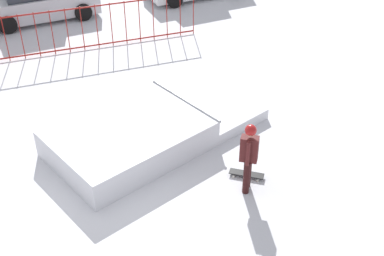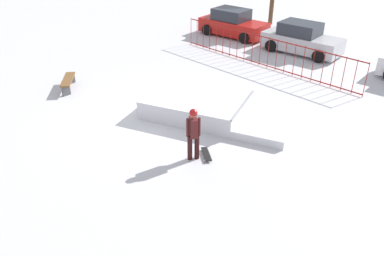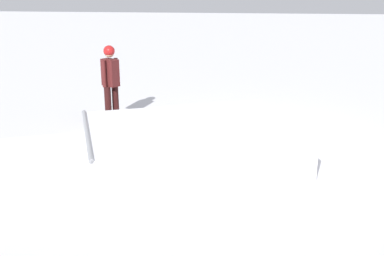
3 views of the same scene
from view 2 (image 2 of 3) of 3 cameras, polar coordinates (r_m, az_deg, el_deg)
name	(u,v)px [view 2 (image 2 of 3)]	position (r m, az deg, el deg)	size (l,w,h in m)	color
ground_plane	(159,113)	(15.00, -4.80, 2.11)	(60.00, 60.00, 0.00)	silver
skate_ramp	(208,108)	(14.65, 2.34, 2.89)	(5.96, 4.24, 0.74)	silver
skater	(193,130)	(11.76, 0.20, -0.36)	(0.44, 0.40, 1.73)	black
skateboard	(206,154)	(12.38, 2.09, -3.78)	(0.76, 0.64, 0.09)	black
perimeter_fence	(264,51)	(19.66, 10.40, 10.86)	(10.11, 0.47, 1.50)	maroon
park_bench	(68,81)	(17.70, -17.51, 6.46)	(1.47, 1.35, 0.48)	brown
parked_car_red	(233,24)	(24.59, 5.94, 14.76)	(4.19, 2.11, 1.60)	red
parked_car_silver	(301,39)	(22.17, 15.56, 12.26)	(4.19, 2.11, 1.60)	#B7B7BC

